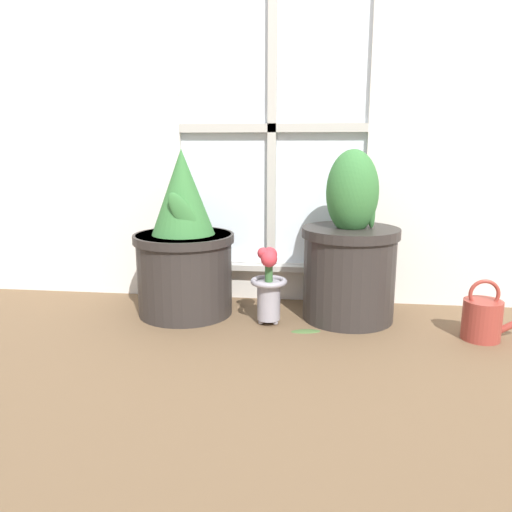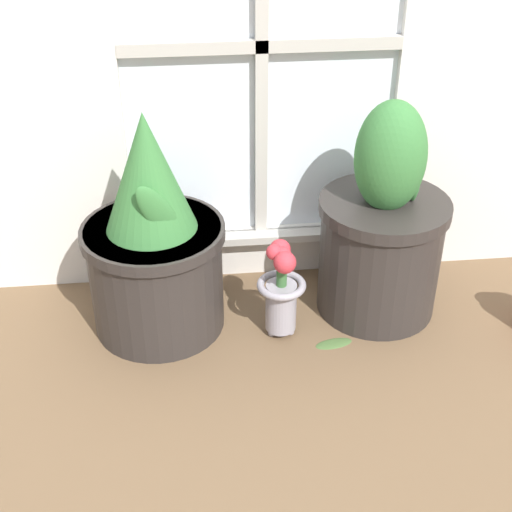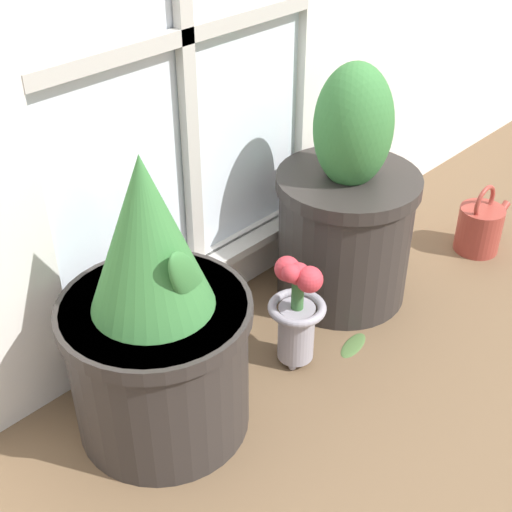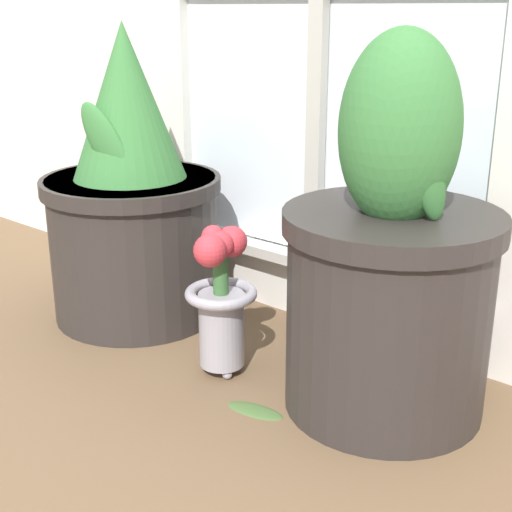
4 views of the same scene
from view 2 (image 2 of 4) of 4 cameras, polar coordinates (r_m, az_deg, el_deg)
name	(u,v)px [view 2 (image 2 of 4)]	position (r m, az deg, el deg)	size (l,w,h in m)	color
ground_plane	(280,369)	(1.97, 1.96, -9.05)	(10.00, 10.00, 0.00)	brown
potted_plant_left	(154,245)	(1.99, -8.17, 0.86)	(0.40, 0.40, 0.66)	#2D2826
potted_plant_right	(382,233)	(2.08, 10.06, 1.85)	(0.37, 0.37, 0.66)	#2D2826
flower_vase	(281,287)	(2.00, 2.02, -2.53)	(0.14, 0.14, 0.30)	#99939E
fallen_leaf	(334,343)	(2.06, 6.25, -6.90)	(0.12, 0.06, 0.01)	#476633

